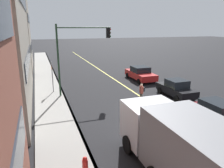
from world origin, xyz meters
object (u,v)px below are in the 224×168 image
object	(u,v)px
car_black	(176,88)
fire_hydrant	(85,167)
car_maroon	(220,113)
street_sign_post	(52,75)
car_red	(140,74)
traffic_light_mast	(78,47)
truck_gray	(189,151)
pedestrian_with_backpack	(142,92)

from	to	relation	value
car_black	fire_hydrant	size ratio (longest dim) A/B	4.20
car_maroon	street_sign_post	xyz separation A→B (m)	(10.18, 9.60, 1.03)
car_red	traffic_light_mast	distance (m)	9.11
car_black	truck_gray	xyz separation A→B (m)	(-9.52, 6.37, 0.82)
street_sign_post	fire_hydrant	distance (m)	12.39
pedestrian_with_backpack	car_red	bearing A→B (deg)	-26.13
traffic_light_mast	fire_hydrant	world-z (taller)	traffic_light_mast
car_black	traffic_light_mast	xyz separation A→B (m)	(3.31, 7.95, 3.56)
traffic_light_mast	fire_hydrant	bearing A→B (deg)	169.83
truck_gray	car_maroon	bearing A→B (deg)	-55.05
traffic_light_mast	car_black	bearing A→B (deg)	-112.61
pedestrian_with_backpack	traffic_light_mast	distance (m)	6.61
street_sign_post	car_maroon	bearing A→B (deg)	-136.68
car_red	fire_hydrant	distance (m)	17.21
car_black	truck_gray	world-z (taller)	truck_gray
car_red	traffic_light_mast	xyz separation A→B (m)	(-3.26, 7.74, 3.54)
car_maroon	street_sign_post	world-z (taller)	street_sign_post
car_red	pedestrian_with_backpack	world-z (taller)	car_red
car_maroon	traffic_light_mast	distance (m)	12.01
car_red	car_black	distance (m)	6.57
pedestrian_with_backpack	car_black	bearing A→B (deg)	-85.83
pedestrian_with_backpack	traffic_light_mast	bearing A→B (deg)	50.85
car_red	car_black	size ratio (longest dim) A/B	1.20
fire_hydrant	car_maroon	bearing A→B (deg)	-77.00
car_black	car_maroon	distance (m)	5.54
car_red	truck_gray	distance (m)	17.24
car_red	truck_gray	world-z (taller)	truck_gray
pedestrian_with_backpack	fire_hydrant	distance (m)	9.75
truck_gray	pedestrian_with_backpack	bearing A→B (deg)	-16.86
car_red	street_sign_post	world-z (taller)	street_sign_post
car_black	fire_hydrant	bearing A→B (deg)	127.63
car_black	fire_hydrant	world-z (taller)	car_black
street_sign_post	car_black	bearing A→B (deg)	-114.59
traffic_light_mast	truck_gray	bearing A→B (deg)	-172.97
truck_gray	street_sign_post	world-z (taller)	street_sign_post
traffic_light_mast	fire_hydrant	xyz separation A→B (m)	(-10.96, 1.97, -3.86)
car_black	truck_gray	distance (m)	11.48
car_maroon	truck_gray	distance (m)	7.06
car_black	traffic_light_mast	size ratio (longest dim) A/B	0.63
car_maroon	truck_gray	xyz separation A→B (m)	(-4.02, 5.75, 0.85)
car_red	car_maroon	world-z (taller)	car_red
traffic_light_mast	car_maroon	bearing A→B (deg)	-140.25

